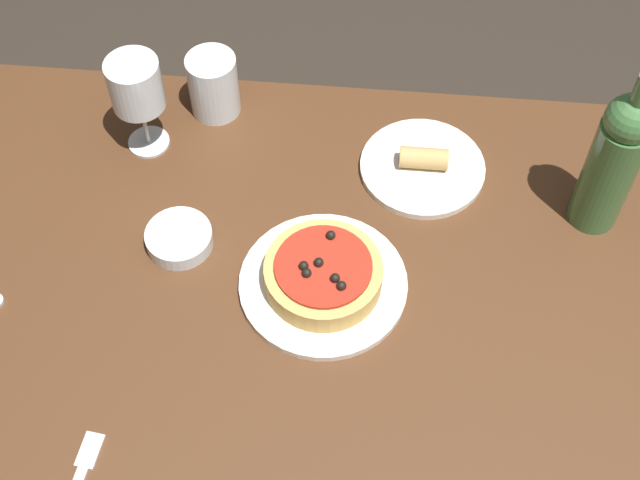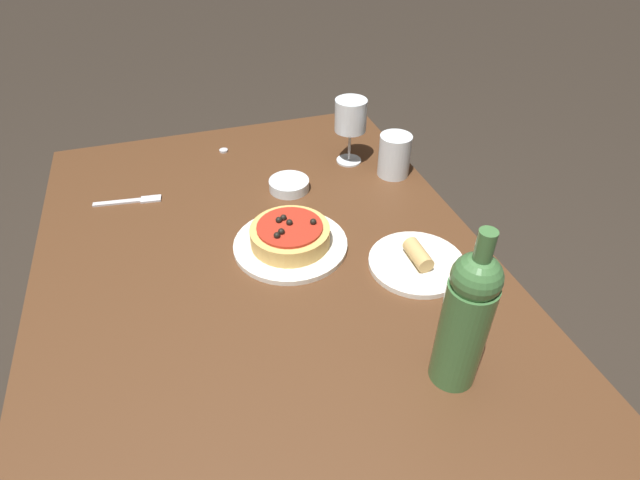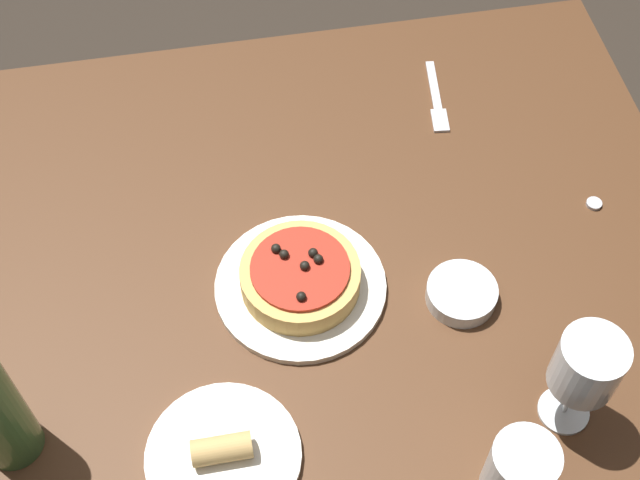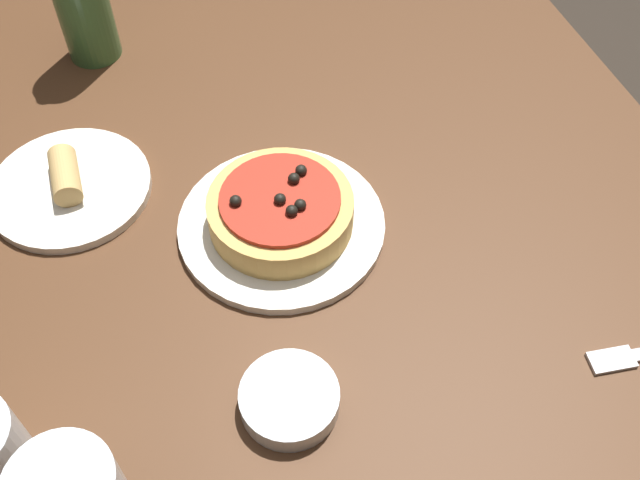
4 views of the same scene
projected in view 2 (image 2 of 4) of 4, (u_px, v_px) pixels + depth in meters
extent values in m
plane|color=#2D261E|center=(289.00, 465.00, 1.45)|extent=(14.00, 14.00, 0.00)
cube|color=#4C2D19|center=(275.00, 292.00, 1.01)|extent=(1.45, 0.94, 0.03)
cylinder|color=#4C2D19|center=(347.00, 216.00, 1.82)|extent=(0.06, 0.06, 0.69)
cylinder|color=#4C2D19|center=(111.00, 261.00, 1.63)|extent=(0.06, 0.06, 0.69)
cylinder|color=white|center=(291.00, 245.00, 1.09)|extent=(0.25, 0.25, 0.01)
cylinder|color=tan|center=(290.00, 235.00, 1.07)|extent=(0.17, 0.17, 0.04)
cylinder|color=#A82819|center=(290.00, 227.00, 1.06)|extent=(0.14, 0.14, 0.01)
sphere|color=black|center=(313.00, 222.00, 1.06)|extent=(0.01, 0.01, 0.01)
sphere|color=black|center=(283.00, 218.00, 1.07)|extent=(0.01, 0.01, 0.01)
sphere|color=black|center=(279.00, 220.00, 1.06)|extent=(0.01, 0.01, 0.01)
sphere|color=black|center=(281.00, 232.00, 1.03)|extent=(0.01, 0.01, 0.01)
sphere|color=black|center=(277.00, 235.00, 1.02)|extent=(0.01, 0.01, 0.01)
sphere|color=black|center=(289.00, 222.00, 1.06)|extent=(0.01, 0.01, 0.01)
cylinder|color=silver|center=(349.00, 160.00, 1.38)|extent=(0.07, 0.07, 0.00)
cylinder|color=silver|center=(349.00, 145.00, 1.35)|extent=(0.01, 0.01, 0.09)
cylinder|color=silver|center=(351.00, 115.00, 1.30)|extent=(0.08, 0.08, 0.08)
cylinder|color=#3D6B38|center=(462.00, 334.00, 0.77)|extent=(0.08, 0.08, 0.20)
sphere|color=#3D6B38|center=(477.00, 277.00, 0.69)|extent=(0.07, 0.07, 0.07)
cylinder|color=#3D6B38|center=(484.00, 250.00, 0.66)|extent=(0.03, 0.03, 0.06)
cylinder|color=silver|center=(394.00, 155.00, 1.29)|extent=(0.08, 0.08, 0.11)
cylinder|color=silver|center=(289.00, 185.00, 1.26)|extent=(0.10, 0.10, 0.03)
cube|color=silver|center=(117.00, 202.00, 1.22)|extent=(0.03, 0.11, 0.00)
cube|color=silver|center=(151.00, 199.00, 1.23)|extent=(0.03, 0.05, 0.00)
cylinder|color=white|center=(417.00, 263.00, 1.04)|extent=(0.20, 0.20, 0.01)
cylinder|color=tan|center=(418.00, 255.00, 1.02)|extent=(0.08, 0.03, 0.03)
cylinder|color=#B7B7BC|center=(224.00, 151.00, 1.42)|extent=(0.02, 0.02, 0.01)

